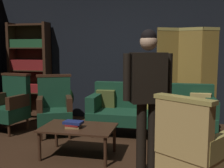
% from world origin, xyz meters
% --- Properties ---
extents(ground_plane, '(10.00, 10.00, 0.00)m').
position_xyz_m(ground_plane, '(0.00, 0.00, 0.00)').
color(ground_plane, '#331E11').
extents(back_wall, '(7.20, 0.10, 2.80)m').
position_xyz_m(back_wall, '(0.00, 2.45, 1.40)').
color(back_wall, black).
rests_on(back_wall, ground_plane).
extents(folding_screen, '(1.26, 0.35, 1.90)m').
position_xyz_m(folding_screen, '(1.22, 2.30, 0.99)').
color(folding_screen, olive).
rests_on(folding_screen, ground_plane).
extents(bookshelf, '(0.90, 0.32, 2.05)m').
position_xyz_m(bookshelf, '(-2.15, 2.19, 1.07)').
color(bookshelf, '#382114').
rests_on(bookshelf, ground_plane).
extents(velvet_couch, '(2.12, 0.78, 0.88)m').
position_xyz_m(velvet_couch, '(0.55, 1.45, 0.45)').
color(velvet_couch, '#382114').
rests_on(velvet_couch, ground_plane).
extents(coffee_table, '(1.00, 0.64, 0.42)m').
position_xyz_m(coffee_table, '(-0.34, 0.21, 0.37)').
color(coffee_table, '#382114').
rests_on(coffee_table, ground_plane).
extents(armchair_gilt_accent, '(0.80, 0.80, 1.04)m').
position_xyz_m(armchair_gilt_accent, '(1.10, -0.56, 0.49)').
color(armchair_gilt_accent, tan).
rests_on(armchair_gilt_accent, ground_plane).
extents(armchair_wing_left, '(0.68, 0.68, 1.04)m').
position_xyz_m(armchair_wing_left, '(-1.95, 1.10, 0.49)').
color(armchair_wing_left, '#382114').
rests_on(armchair_wing_left, ground_plane).
extents(armchair_wing_right, '(0.77, 0.76, 1.04)m').
position_xyz_m(armchair_wing_right, '(-1.07, 1.05, 0.49)').
color(armchair_wing_right, '#382114').
rests_on(armchair_wing_right, ground_plane).
extents(standing_figure, '(0.55, 0.35, 1.70)m').
position_xyz_m(standing_figure, '(0.63, -0.10, 1.03)').
color(standing_figure, black).
rests_on(standing_figure, ground_plane).
extents(potted_plant, '(0.47, 0.47, 0.76)m').
position_xyz_m(potted_plant, '(-1.28, 1.89, 0.43)').
color(potted_plant, brown).
rests_on(potted_plant, ground_plane).
extents(book_tan_leather, '(0.20, 0.18, 0.03)m').
position_xyz_m(book_tan_leather, '(-0.40, 0.16, 0.43)').
color(book_tan_leather, '#9E7A47').
rests_on(book_tan_leather, coffee_table).
extents(book_red_leather, '(0.18, 0.17, 0.03)m').
position_xyz_m(book_red_leather, '(-0.40, 0.16, 0.46)').
color(book_red_leather, maroon).
rests_on(book_red_leather, book_tan_leather).
extents(book_navy_cloth, '(0.26, 0.18, 0.03)m').
position_xyz_m(book_navy_cloth, '(-0.40, 0.16, 0.49)').
color(book_navy_cloth, navy).
rests_on(book_navy_cloth, book_red_leather).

